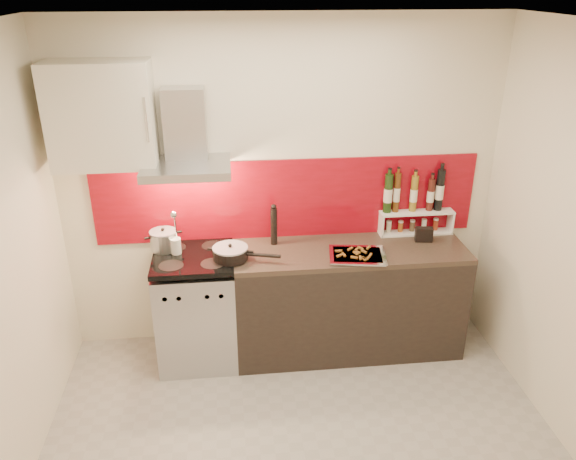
{
  "coord_description": "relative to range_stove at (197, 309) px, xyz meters",
  "views": [
    {
      "loc": [
        -0.41,
        -2.7,
        2.81
      ],
      "look_at": [
        0.0,
        0.95,
        1.15
      ],
      "focal_mm": 35.0,
      "sensor_mm": 36.0,
      "label": 1
    }
  ],
  "objects": [
    {
      "name": "utensil_jar",
      "position": [
        -0.12,
        0.04,
        0.57
      ],
      "size": [
        0.08,
        0.12,
        0.38
      ],
      "color": "silver",
      "rests_on": "range_stove"
    },
    {
      "name": "counter",
      "position": [
        1.2,
        0.0,
        0.01
      ],
      "size": [
        1.8,
        0.6,
        0.9
      ],
      "color": "black",
      "rests_on": "ground"
    },
    {
      "name": "back_wall",
      "position": [
        0.7,
        0.3,
        0.86
      ],
      "size": [
        3.4,
        0.02,
        2.6
      ],
      "primitive_type": "cube",
      "color": "silver",
      "rests_on": "ground"
    },
    {
      "name": "baking_tray",
      "position": [
        1.22,
        -0.14,
        0.47
      ],
      "size": [
        0.46,
        0.38,
        0.03
      ],
      "color": "silver",
      "rests_on": "counter"
    },
    {
      "name": "floor",
      "position": [
        0.7,
        -1.1,
        -0.44
      ],
      "size": [
        3.4,
        3.4,
        0.0
      ],
      "primitive_type": "plane",
      "color": "#9E9991",
      "rests_on": "ground"
    },
    {
      "name": "pepper_mill",
      "position": [
        0.62,
        0.16,
        0.62
      ],
      "size": [
        0.05,
        0.05,
        0.34
      ],
      "color": "black",
      "rests_on": "counter"
    },
    {
      "name": "range_stove",
      "position": [
        0.0,
        0.0,
        0.0
      ],
      "size": [
        0.6,
        0.6,
        0.91
      ],
      "color": "#B7B7BA",
      "rests_on": "ground"
    },
    {
      "name": "saute_pan",
      "position": [
        0.29,
        -0.08,
        0.52
      ],
      "size": [
        0.5,
        0.26,
        0.12
      ],
      "color": "black",
      "rests_on": "range_stove"
    },
    {
      "name": "backsplash",
      "position": [
        0.75,
        0.29,
        0.78
      ],
      "size": [
        3.0,
        0.02,
        0.64
      ],
      "primitive_type": "cube",
      "color": "maroon",
      "rests_on": "back_wall"
    },
    {
      "name": "range_hood",
      "position": [
        0.0,
        0.14,
        1.3
      ],
      "size": [
        0.62,
        0.5,
        0.61
      ],
      "color": "#B7B7BA",
      "rests_on": "back_wall"
    },
    {
      "name": "step_shelf",
      "position": [
        1.76,
        0.24,
        0.69
      ],
      "size": [
        0.6,
        0.16,
        0.53
      ],
      "color": "white",
      "rests_on": "counter"
    },
    {
      "name": "stock_pot",
      "position": [
        -0.22,
        0.13,
        0.55
      ],
      "size": [
        0.21,
        0.21,
        0.18
      ],
      "color": "#B7B7BA",
      "rests_on": "range_stove"
    },
    {
      "name": "upper_cabinet",
      "position": [
        -0.55,
        0.13,
        1.51
      ],
      "size": [
        0.7,
        0.35,
        0.72
      ],
      "primitive_type": "cube",
      "color": "beige",
      "rests_on": "back_wall"
    },
    {
      "name": "ceiling",
      "position": [
        0.7,
        -1.1,
        2.16
      ],
      "size": [
        3.4,
        2.8,
        0.02
      ],
      "primitive_type": "cube",
      "color": "white",
      "rests_on": "back_wall"
    },
    {
      "name": "caddy_box",
      "position": [
        1.8,
        0.07,
        0.52
      ],
      "size": [
        0.14,
        0.08,
        0.12
      ],
      "primitive_type": "cube",
      "rotation": [
        0.0,
        0.0,
        -0.15
      ],
      "color": "black",
      "rests_on": "counter"
    }
  ]
}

